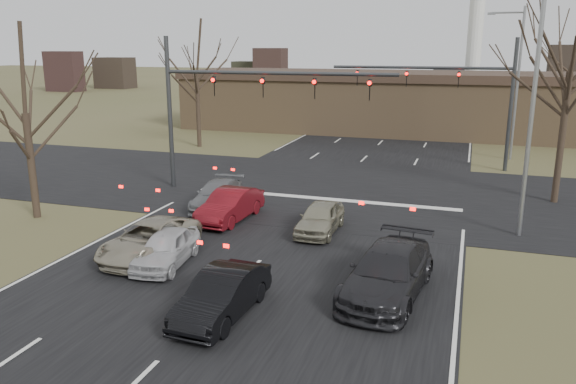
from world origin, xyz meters
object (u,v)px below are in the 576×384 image
Objects in this scene: car_red_ahead at (230,205)px; car_charcoal_sedan at (388,272)px; car_silver_suv at (150,240)px; car_white_sedan at (166,248)px; mast_arm_near at (226,95)px; streetlight_right_near at (529,97)px; building at (417,102)px; car_grey_ahead at (218,195)px; mast_arm_far at (464,88)px; car_black_hatch at (222,295)px; car_silver_ahead at (320,218)px; streetlight_right_far at (515,76)px.

car_charcoal_sedan is at bearing -32.02° from car_red_ahead.
car_silver_suv is 1.14m from car_white_sedan.
streetlight_right_near is (14.05, -3.00, 0.51)m from mast_arm_near.
building is 4.24× the size of streetlight_right_near.
streetlight_right_near is 15.29m from car_silver_suv.
car_grey_ahead is (0.84, -3.07, -4.45)m from mast_arm_near.
car_white_sedan is 7.30m from car_grey_ahead.
mast_arm_near is at bearing -138.78° from mast_arm_far.
car_black_hatch reaches higher than car_grey_ahead.
car_silver_ahead reaches higher than car_grey_ahead.
car_grey_ahead is at bearing -102.82° from building.
streetlight_right_far is 27.64m from car_white_sedan.
car_silver_suv is 1.24× the size of car_silver_ahead.
car_grey_ahead is (-13.71, -17.07, -4.96)m from streetlight_right_far.
car_charcoal_sedan is (7.75, -0.10, 0.13)m from car_white_sedan.
car_white_sedan is at bearing -98.08° from building.
car_red_ahead is at bearing -171.64° from streetlight_right_near.
car_white_sedan is at bearing -85.70° from car_grey_ahead.
mast_arm_near is 5.47m from car_grey_ahead.
streetlight_right_near is 2.18× the size of car_silver_suv.
streetlight_right_near is 14.11m from car_grey_ahead.
streetlight_right_near reaches higher than car_charcoal_sedan.
car_black_hatch is 11.24m from car_grey_ahead.
car_red_ahead is (1.39, -1.67, 0.06)m from car_grey_ahead.
car_silver_suv is (-13.32, -23.69, -4.95)m from streetlight_right_far.
mast_arm_far is 2.59× the size of car_grey_ahead.
mast_arm_far is 17.90m from car_red_ahead.
car_silver_suv is 6.93m from car_silver_ahead.
car_white_sedan is at bearing -116.95° from streetlight_right_far.
car_charcoal_sedan is at bearing -45.16° from car_grey_ahead.
car_silver_suv is at bearing -152.43° from streetlight_right_near.
mast_arm_near is 2.64× the size of car_silver_suv.
mast_arm_far reaches higher than car_grey_ahead.
streetlight_right_far is 2.73× the size of car_white_sedan.
car_black_hatch is at bearing -129.24° from streetlight_right_near.
streetlight_right_far is 22.95m from car_red_ahead.
streetlight_right_far is at bearing 88.32° from streetlight_right_near.
car_black_hatch is at bearing -92.25° from building.
car_red_ahead is (0.00, 5.50, 0.07)m from car_white_sedan.
car_red_ahead reaches higher than car_white_sedan.
streetlight_right_far is at bearing 62.67° from car_silver_suv.
streetlight_right_far reaches higher than mast_arm_far.
car_silver_ahead is at bearing -91.52° from building.
car_silver_suv is (1.23, -9.69, -4.43)m from mast_arm_near.
mast_arm_near is 1.21× the size of streetlight_right_far.
car_charcoal_sedan reaches higher than car_red_ahead.
car_red_ahead reaches higher than car_grey_ahead.
building is 4.24× the size of streetlight_right_far.
car_silver_suv is 5.06m from car_red_ahead.
streetlight_right_far is (3.14, 4.00, 0.57)m from mast_arm_far.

